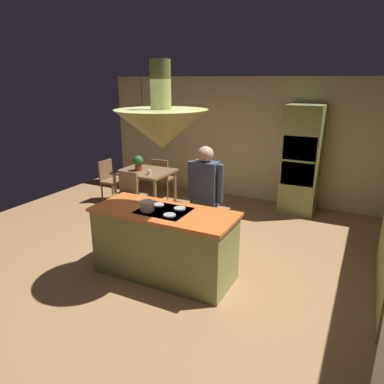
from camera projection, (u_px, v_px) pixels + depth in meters
The scene contains 14 objects.
ground at pixel (173, 267), 4.94m from camera, with size 8.16×8.16×0.00m, color #AD7F51.
wall_back at pixel (253, 140), 7.49m from camera, with size 6.80×0.10×2.55m, color beige.
kitchen_island at pixel (165, 243), 4.63m from camera, with size 1.86×0.79×0.93m.
oven_tower at pixel (301, 160), 6.75m from camera, with size 0.66×0.62×2.06m.
dining_table at pixel (145, 176), 7.08m from camera, with size 1.05×0.88×0.76m.
person_at_island at pixel (205, 196), 4.93m from camera, with size 0.53×0.22×1.64m.
range_hood at pixel (162, 127), 4.17m from camera, with size 1.10×1.10×1.00m.
pendant_light_over_table at pixel (143, 114), 6.72m from camera, with size 0.32×0.32×0.82m.
chair_facing_island at pixel (125, 192), 6.57m from camera, with size 0.40×0.40×0.87m.
chair_by_back_wall at pixel (162, 175), 7.69m from camera, with size 0.40×0.40×0.87m.
chair_at_corner at pixel (110, 178), 7.52m from camera, with size 0.40×0.40×0.87m.
potted_plant_on_table at pixel (138, 162), 7.02m from camera, with size 0.20×0.20×0.30m.
cup_on_table at pixel (149, 172), 6.75m from camera, with size 0.07×0.07×0.09m, color white.
cooking_pot_on_cooktop at pixel (147, 206), 4.43m from camera, with size 0.18×0.18×0.12m, color #B2B2B7.
Camera 1 is at (2.21, -3.80, 2.50)m, focal length 33.26 mm.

